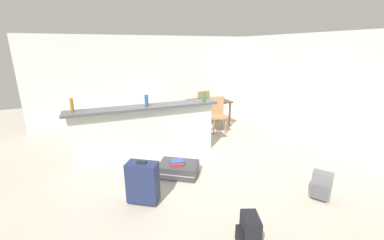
{
  "coord_description": "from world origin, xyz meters",
  "views": [
    {
      "loc": [
        -1.65,
        -4.09,
        2.22
      ],
      "look_at": [
        0.21,
        0.45,
        0.74
      ],
      "focal_mm": 23.08,
      "sensor_mm": 36.0,
      "label": 1
    }
  ],
  "objects_px": {
    "bottle_blue": "(146,101)",
    "backpack_grey": "(321,186)",
    "bottle_amber": "(72,105)",
    "suitcase_upright_navy": "(143,182)",
    "dining_chair_near_partition": "(217,113)",
    "dining_chair_far_side": "(202,104)",
    "suitcase_flat_charcoal": "(178,169)",
    "book_stack": "(177,163)",
    "dining_table": "(209,104)",
    "bottle_green": "(204,97)",
    "backpack_black": "(249,233)"
  },
  "relations": [
    {
      "from": "bottle_amber",
      "to": "bottle_green",
      "type": "relative_size",
      "value": 1.19
    },
    {
      "from": "bottle_blue",
      "to": "suitcase_upright_navy",
      "type": "xyz_separation_m",
      "value": [
        -0.41,
        -1.42,
        -0.88
      ]
    },
    {
      "from": "bottle_blue",
      "to": "backpack_black",
      "type": "distance_m",
      "value": 2.96
    },
    {
      "from": "bottle_blue",
      "to": "suitcase_flat_charcoal",
      "type": "distance_m",
      "value": 1.43
    },
    {
      "from": "bottle_blue",
      "to": "suitcase_flat_charcoal",
      "type": "xyz_separation_m",
      "value": [
        0.33,
        -0.85,
        -1.1
      ]
    },
    {
      "from": "bottle_blue",
      "to": "backpack_grey",
      "type": "xyz_separation_m",
      "value": [
        2.08,
        -2.34,
        -1.01
      ]
    },
    {
      "from": "bottle_amber",
      "to": "dining_chair_near_partition",
      "type": "bearing_deg",
      "value": 14.83
    },
    {
      "from": "suitcase_flat_charcoal",
      "to": "suitcase_upright_navy",
      "type": "bearing_deg",
      "value": -142.24
    },
    {
      "from": "dining_table",
      "to": "suitcase_upright_navy",
      "type": "xyz_separation_m",
      "value": [
        -2.5,
        -2.95,
        -0.32
      ]
    },
    {
      "from": "dining_table",
      "to": "backpack_grey",
      "type": "height_order",
      "value": "dining_table"
    },
    {
      "from": "dining_chair_near_partition",
      "to": "book_stack",
      "type": "xyz_separation_m",
      "value": [
        -1.78,
        -1.87,
        -0.26
      ]
    },
    {
      "from": "dining_chair_near_partition",
      "to": "backpack_grey",
      "type": "xyz_separation_m",
      "value": [
        0.01,
        -3.32,
        -0.31
      ]
    },
    {
      "from": "suitcase_flat_charcoal",
      "to": "bottle_green",
      "type": "bearing_deg",
      "value": 43.88
    },
    {
      "from": "suitcase_upright_navy",
      "to": "backpack_black",
      "type": "height_order",
      "value": "suitcase_upright_navy"
    },
    {
      "from": "dining_chair_far_side",
      "to": "bottle_green",
      "type": "bearing_deg",
      "value": -113.62
    },
    {
      "from": "bottle_blue",
      "to": "backpack_grey",
      "type": "distance_m",
      "value": 3.29
    },
    {
      "from": "dining_chair_far_side",
      "to": "backpack_grey",
      "type": "bearing_deg",
      "value": -90.44
    },
    {
      "from": "dining_chair_near_partition",
      "to": "dining_chair_far_side",
      "type": "distance_m",
      "value": 1.09
    },
    {
      "from": "suitcase_flat_charcoal",
      "to": "dining_chair_near_partition",
      "type": "bearing_deg",
      "value": 46.43
    },
    {
      "from": "bottle_green",
      "to": "book_stack",
      "type": "distance_m",
      "value": 1.58
    },
    {
      "from": "dining_chair_near_partition",
      "to": "dining_chair_far_side",
      "type": "xyz_separation_m",
      "value": [
        0.04,
        1.09,
        0.0
      ]
    },
    {
      "from": "backpack_grey",
      "to": "bottle_blue",
      "type": "bearing_deg",
      "value": 131.75
    },
    {
      "from": "backpack_grey",
      "to": "dining_chair_near_partition",
      "type": "bearing_deg",
      "value": 90.15
    },
    {
      "from": "suitcase_flat_charcoal",
      "to": "suitcase_upright_navy",
      "type": "xyz_separation_m",
      "value": [
        -0.74,
        -0.57,
        0.22
      ]
    },
    {
      "from": "bottle_amber",
      "to": "backpack_grey",
      "type": "relative_size",
      "value": 0.59
    },
    {
      "from": "suitcase_upright_navy",
      "to": "book_stack",
      "type": "distance_m",
      "value": 0.9
    },
    {
      "from": "backpack_grey",
      "to": "backpack_black",
      "type": "height_order",
      "value": "same"
    },
    {
      "from": "dining_table",
      "to": "backpack_black",
      "type": "xyz_separation_m",
      "value": [
        -1.58,
        -4.27,
        -0.44
      ]
    },
    {
      "from": "dining_chair_near_partition",
      "to": "bottle_green",
      "type": "bearing_deg",
      "value": -131.2
    },
    {
      "from": "bottle_amber",
      "to": "suitcase_upright_navy",
      "type": "bearing_deg",
      "value": -59.51
    },
    {
      "from": "dining_chair_far_side",
      "to": "book_stack",
      "type": "relative_size",
      "value": 3.7
    },
    {
      "from": "suitcase_flat_charcoal",
      "to": "book_stack",
      "type": "height_order",
      "value": "book_stack"
    },
    {
      "from": "backpack_grey",
      "to": "book_stack",
      "type": "height_order",
      "value": "backpack_grey"
    },
    {
      "from": "dining_chair_far_side",
      "to": "backpack_grey",
      "type": "distance_m",
      "value": 4.43
    },
    {
      "from": "suitcase_flat_charcoal",
      "to": "book_stack",
      "type": "xyz_separation_m",
      "value": [
        -0.03,
        -0.03,
        0.14
      ]
    },
    {
      "from": "dining_table",
      "to": "backpack_black",
      "type": "distance_m",
      "value": 4.57
    },
    {
      "from": "bottle_green",
      "to": "book_stack",
      "type": "bearing_deg",
      "value": -136.12
    },
    {
      "from": "bottle_green",
      "to": "dining_chair_far_side",
      "type": "xyz_separation_m",
      "value": [
        0.91,
        2.08,
        -0.69
      ]
    },
    {
      "from": "bottle_blue",
      "to": "suitcase_flat_charcoal",
      "type": "height_order",
      "value": "bottle_blue"
    },
    {
      "from": "dining_chair_far_side",
      "to": "backpack_black",
      "type": "bearing_deg",
      "value": -108.43
    },
    {
      "from": "dining_chair_far_side",
      "to": "suitcase_flat_charcoal",
      "type": "xyz_separation_m",
      "value": [
        -1.79,
        -2.93,
        -0.41
      ]
    },
    {
      "from": "backpack_grey",
      "to": "dining_chair_far_side",
      "type": "bearing_deg",
      "value": 89.56
    },
    {
      "from": "dining_table",
      "to": "book_stack",
      "type": "bearing_deg",
      "value": -126.69
    },
    {
      "from": "bottle_amber",
      "to": "bottle_green",
      "type": "bearing_deg",
      "value": -2.21
    },
    {
      "from": "bottle_green",
      "to": "suitcase_flat_charcoal",
      "type": "distance_m",
      "value": 1.64
    },
    {
      "from": "bottle_green",
      "to": "backpack_grey",
      "type": "distance_m",
      "value": 2.68
    },
    {
      "from": "bottle_blue",
      "to": "backpack_grey",
      "type": "relative_size",
      "value": 0.55
    },
    {
      "from": "dining_table",
      "to": "suitcase_upright_navy",
      "type": "relative_size",
      "value": 1.64
    },
    {
      "from": "dining_chair_near_partition",
      "to": "dining_table",
      "type": "bearing_deg",
      "value": 88.29
    },
    {
      "from": "bottle_green",
      "to": "backpack_black",
      "type": "xyz_separation_m",
      "value": [
        -0.69,
        -2.73,
        -1.0
      ]
    }
  ]
}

